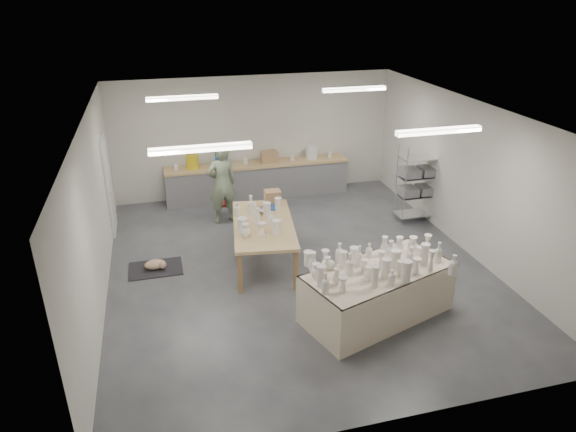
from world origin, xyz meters
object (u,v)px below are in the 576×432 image
object	(u,v)px
work_table	(263,221)
red_stool	(222,204)
potter	(222,184)
drying_table	(377,291)

from	to	relation	value
work_table	red_stool	bearing A→B (deg)	110.50
work_table	red_stool	world-z (taller)	work_table
potter	work_table	bearing A→B (deg)	93.26
drying_table	work_table	size ratio (longest dim) A/B	1.12
drying_table	red_stool	bearing A→B (deg)	94.04
potter	drying_table	bearing A→B (deg)	103.18
drying_table	work_table	world-z (taller)	drying_table
drying_table	work_table	xyz separation A→B (m)	(-1.39, 2.28, 0.38)
potter	red_stool	distance (m)	0.67
potter	red_stool	size ratio (longest dim) A/B	4.26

